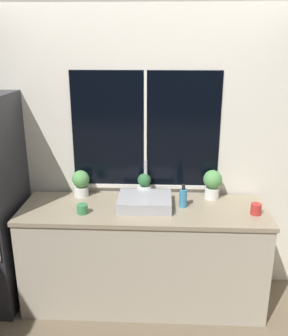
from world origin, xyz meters
The scene contains 10 objects.
ground_plane centered at (0.00, 0.00, 0.00)m, with size 14.00×14.00×0.00m, color brown.
wall_back centered at (0.00, 0.69, 1.35)m, with size 8.00×0.09×2.70m.
counter centered at (0.00, 0.31, 0.45)m, with size 2.04×0.64×0.89m.
sink centered at (0.01, 0.34, 0.94)m, with size 0.44×0.41×0.34m.
potted_plant_left centered at (-0.57, 0.55, 1.02)m, with size 0.15×0.15×0.24m.
potted_plant_center centered at (-0.01, 0.55, 1.00)m, with size 0.13×0.13×0.22m.
potted_plant_right centered at (0.59, 0.55, 1.04)m, with size 0.16×0.16×0.26m.
soap_bottle centered at (0.33, 0.35, 0.98)m, with size 0.06×0.06×0.20m.
mug_green centered at (-0.48, 0.19, 0.93)m, with size 0.09×0.09×0.08m.
mug_red centered at (0.90, 0.23, 0.94)m, with size 0.08×0.08×0.09m.
Camera 1 is at (0.14, -2.52, 2.18)m, focal length 40.00 mm.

